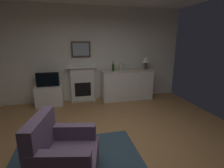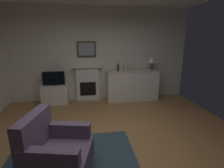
{
  "view_description": "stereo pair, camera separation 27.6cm",
  "coord_description": "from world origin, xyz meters",
  "px_view_note": "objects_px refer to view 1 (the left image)",
  "views": [
    {
      "loc": [
        -0.68,
        -2.5,
        1.86
      ],
      "look_at": [
        0.08,
        0.69,
        1.0
      ],
      "focal_mm": 27.17,
      "sensor_mm": 36.0,
      "label": 1
    },
    {
      "loc": [
        -0.41,
        -2.55,
        1.86
      ],
      "look_at": [
        0.08,
        0.69,
        1.0
      ],
      "focal_mm": 27.17,
      "sensor_mm": 36.0,
      "label": 2
    }
  ],
  "objects_px": {
    "table_lamp": "(146,61)",
    "vase_decorative": "(121,66)",
    "tv_set": "(48,80)",
    "armchair": "(62,154)",
    "wine_glass_center": "(129,66)",
    "tv_cabinet": "(49,96)",
    "sideboard_cabinet": "(127,85)",
    "fireplace_unit": "(83,84)",
    "framed_picture": "(81,49)",
    "wine_glass_left": "(125,66)",
    "wine_bottle": "(113,67)"
  },
  "relations": [
    {
      "from": "table_lamp",
      "to": "vase_decorative",
      "type": "height_order",
      "value": "table_lamp"
    },
    {
      "from": "tv_set",
      "to": "armchair",
      "type": "xyz_separation_m",
      "value": [
        0.49,
        -2.89,
        -0.39
      ]
    },
    {
      "from": "wine_glass_center",
      "to": "tv_cabinet",
      "type": "bearing_deg",
      "value": 179.39
    },
    {
      "from": "sideboard_cabinet",
      "to": "tv_set",
      "type": "relative_size",
      "value": 2.59
    },
    {
      "from": "armchair",
      "to": "tv_cabinet",
      "type": "bearing_deg",
      "value": 99.6
    },
    {
      "from": "fireplace_unit",
      "to": "wine_glass_center",
      "type": "height_order",
      "value": "wine_glass_center"
    },
    {
      "from": "armchair",
      "to": "vase_decorative",
      "type": "bearing_deg",
      "value": 60.12
    },
    {
      "from": "framed_picture",
      "to": "wine_glass_left",
      "type": "bearing_deg",
      "value": -9.33
    },
    {
      "from": "table_lamp",
      "to": "armchair",
      "type": "bearing_deg",
      "value": -130.48
    },
    {
      "from": "table_lamp",
      "to": "vase_decorative",
      "type": "xyz_separation_m",
      "value": [
        -0.84,
        -0.05,
        -0.14
      ]
    },
    {
      "from": "fireplace_unit",
      "to": "tv_set",
      "type": "height_order",
      "value": "fireplace_unit"
    },
    {
      "from": "wine_glass_center",
      "to": "vase_decorative",
      "type": "distance_m",
      "value": 0.27
    },
    {
      "from": "vase_decorative",
      "to": "fireplace_unit",
      "type": "bearing_deg",
      "value": 168.84
    },
    {
      "from": "sideboard_cabinet",
      "to": "wine_glass_left",
      "type": "height_order",
      "value": "wine_glass_left"
    },
    {
      "from": "framed_picture",
      "to": "sideboard_cabinet",
      "type": "relative_size",
      "value": 0.34
    },
    {
      "from": "fireplace_unit",
      "to": "tv_cabinet",
      "type": "relative_size",
      "value": 1.47
    },
    {
      "from": "fireplace_unit",
      "to": "wine_glass_center",
      "type": "xyz_separation_m",
      "value": [
        1.42,
        -0.19,
        0.52
      ]
    },
    {
      "from": "wine_bottle",
      "to": "tv_cabinet",
      "type": "xyz_separation_m",
      "value": [
        -1.89,
        0.06,
        -0.77
      ]
    },
    {
      "from": "wine_bottle",
      "to": "wine_glass_center",
      "type": "relative_size",
      "value": 1.76
    },
    {
      "from": "wine_glass_left",
      "to": "armchair",
      "type": "bearing_deg",
      "value": -121.7
    },
    {
      "from": "framed_picture",
      "to": "vase_decorative",
      "type": "height_order",
      "value": "framed_picture"
    },
    {
      "from": "wine_bottle",
      "to": "wine_glass_center",
      "type": "height_order",
      "value": "wine_bottle"
    },
    {
      "from": "wine_glass_center",
      "to": "armchair",
      "type": "height_order",
      "value": "wine_glass_center"
    },
    {
      "from": "wine_glass_center",
      "to": "tv_cabinet",
      "type": "relative_size",
      "value": 0.22
    },
    {
      "from": "table_lamp",
      "to": "fireplace_unit",
      "type": "bearing_deg",
      "value": 174.91
    },
    {
      "from": "sideboard_cabinet",
      "to": "fireplace_unit",
      "type": "bearing_deg",
      "value": 172.73
    },
    {
      "from": "wine_glass_left",
      "to": "wine_glass_center",
      "type": "relative_size",
      "value": 1.0
    },
    {
      "from": "wine_glass_left",
      "to": "armchair",
      "type": "relative_size",
      "value": 0.17
    },
    {
      "from": "wine_glass_center",
      "to": "tv_set",
      "type": "xyz_separation_m",
      "value": [
        -2.39,
        0.0,
        -0.29
      ]
    },
    {
      "from": "wine_glass_left",
      "to": "vase_decorative",
      "type": "height_order",
      "value": "vase_decorative"
    },
    {
      "from": "sideboard_cabinet",
      "to": "tv_cabinet",
      "type": "distance_m",
      "value": 2.37
    },
    {
      "from": "fireplace_unit",
      "to": "vase_decorative",
      "type": "distance_m",
      "value": 1.29
    },
    {
      "from": "wine_glass_left",
      "to": "tv_cabinet",
      "type": "relative_size",
      "value": 0.22
    },
    {
      "from": "vase_decorative",
      "to": "wine_bottle",
      "type": "bearing_deg",
      "value": 178.28
    },
    {
      "from": "sideboard_cabinet",
      "to": "tv_cabinet",
      "type": "xyz_separation_m",
      "value": [
        -2.36,
        0.02,
        -0.19
      ]
    },
    {
      "from": "tv_cabinet",
      "to": "tv_set",
      "type": "distance_m",
      "value": 0.49
    },
    {
      "from": "tv_set",
      "to": "tv_cabinet",
      "type": "bearing_deg",
      "value": 90.0
    },
    {
      "from": "framed_picture",
      "to": "wine_glass_left",
      "type": "relative_size",
      "value": 3.33
    },
    {
      "from": "wine_bottle",
      "to": "wine_glass_left",
      "type": "distance_m",
      "value": 0.4
    },
    {
      "from": "table_lamp",
      "to": "tv_set",
      "type": "relative_size",
      "value": 0.65
    },
    {
      "from": "fireplace_unit",
      "to": "framed_picture",
      "type": "height_order",
      "value": "framed_picture"
    },
    {
      "from": "wine_glass_left",
      "to": "tv_set",
      "type": "height_order",
      "value": "wine_glass_left"
    },
    {
      "from": "fireplace_unit",
      "to": "wine_glass_left",
      "type": "distance_m",
      "value": 1.42
    },
    {
      "from": "vase_decorative",
      "to": "tv_cabinet",
      "type": "bearing_deg",
      "value": 178.25
    },
    {
      "from": "framed_picture",
      "to": "table_lamp",
      "type": "xyz_separation_m",
      "value": [
        1.99,
        -0.22,
        -0.36
      ]
    },
    {
      "from": "wine_glass_left",
      "to": "wine_bottle",
      "type": "bearing_deg",
      "value": -172.74
    },
    {
      "from": "tv_cabinet",
      "to": "tv_set",
      "type": "xyz_separation_m",
      "value": [
        -0.0,
        -0.02,
        0.49
      ]
    },
    {
      "from": "table_lamp",
      "to": "framed_picture",
      "type": "bearing_deg",
      "value": 173.61
    },
    {
      "from": "armchair",
      "to": "wine_glass_left",
      "type": "bearing_deg",
      "value": 58.3
    },
    {
      "from": "framed_picture",
      "to": "wine_glass_left",
      "type": "height_order",
      "value": "framed_picture"
    }
  ]
}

